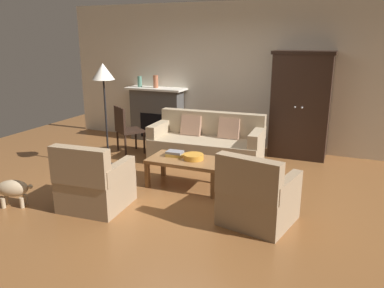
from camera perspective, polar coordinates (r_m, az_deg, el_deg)
name	(u,v)px	position (r m, az deg, el deg)	size (l,w,h in m)	color
ground_plane	(179,187)	(5.61, -1.94, -6.49)	(9.60, 9.60, 0.00)	brown
back_wall	(231,76)	(7.63, 5.97, 10.22)	(7.20, 0.10, 2.80)	silver
fireplace	(157,114)	(8.09, -5.33, 4.60)	(1.26, 0.48, 1.12)	#4C4947
armoire	(300,105)	(7.09, 16.05, 5.67)	(1.06, 0.57, 1.91)	black
couch	(207,145)	(6.60, 2.29, -0.14)	(1.95, 0.92, 0.86)	tan
coffee_table	(186,162)	(5.52, -0.87, -2.81)	(1.10, 0.60, 0.42)	olive
fruit_bowl	(194,157)	(5.48, 0.24, -1.95)	(0.29, 0.29, 0.08)	orange
book_stack	(175,154)	(5.63, -2.62, -1.46)	(0.25, 0.19, 0.08)	gold
mantel_vase_jade	(140,82)	(8.16, -7.90, 9.32)	(0.09, 0.09, 0.22)	slate
mantel_vase_terracotta	(156,82)	(7.97, -5.51, 9.38)	(0.10, 0.10, 0.26)	#A86042
armchair_near_left	(94,185)	(5.01, -14.59, -5.96)	(0.82, 0.82, 0.88)	#997F60
armchair_near_right	(257,198)	(4.52, 9.79, -8.08)	(0.91, 0.91, 0.88)	#997F60
side_chair_wooden	(126,127)	(7.18, -9.97, 2.53)	(0.61, 0.61, 0.90)	black
floor_lamp	(103,78)	(6.31, -13.24, 9.70)	(0.36, 0.36, 1.74)	black
dog	(10,189)	(5.44, -25.79, -6.08)	(0.54, 0.34, 0.39)	tan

